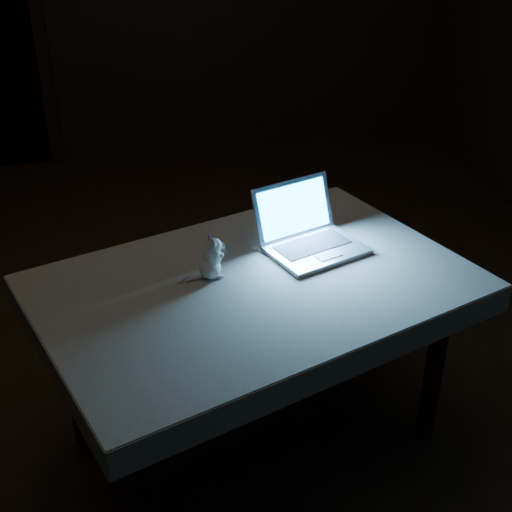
{
  "coord_description": "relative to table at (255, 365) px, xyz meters",
  "views": [
    {
      "loc": [
        -0.22,
        -2.46,
        1.88
      ],
      "look_at": [
        0.21,
        -0.55,
        0.77
      ],
      "focal_mm": 48.0,
      "sensor_mm": 36.0,
      "label": 1
    }
  ],
  "objects": [
    {
      "name": "laptop",
      "position": [
        0.25,
        0.14,
        0.46
      ],
      "size": [
        0.4,
        0.38,
        0.22
      ],
      "primitive_type": null,
      "rotation": [
        0.0,
        0.0,
        0.34
      ],
      "color": "#B8B8BD",
      "rests_on": "tablecloth"
    },
    {
      "name": "table",
      "position": [
        0.0,
        0.0,
        0.0
      ],
      "size": [
        1.5,
        1.21,
        0.69
      ],
      "primitive_type": null,
      "rotation": [
        0.0,
        0.0,
        0.33
      ],
      "color": "black",
      "rests_on": "floor"
    },
    {
      "name": "floor",
      "position": [
        -0.19,
        0.59,
        -0.35
      ],
      "size": [
        5.0,
        5.0,
        0.0
      ],
      "primitive_type": "plane",
      "color": "black",
      "rests_on": "ground"
    },
    {
      "name": "plush_mouse",
      "position": [
        -0.14,
        0.05,
        0.43
      ],
      "size": [
        0.13,
        0.13,
        0.15
      ],
      "primitive_type": null,
      "rotation": [
        0.0,
        0.0,
        0.21
      ],
      "color": "white",
      "rests_on": "tablecloth"
    },
    {
      "name": "tablecloth",
      "position": [
        -0.03,
        0.06,
        0.31
      ],
      "size": [
        1.5,
        1.1,
        0.09
      ],
      "primitive_type": null,
      "rotation": [
        0.0,
        0.0,
        0.13
      ],
      "color": "beige",
      "rests_on": "table"
    }
  ]
}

